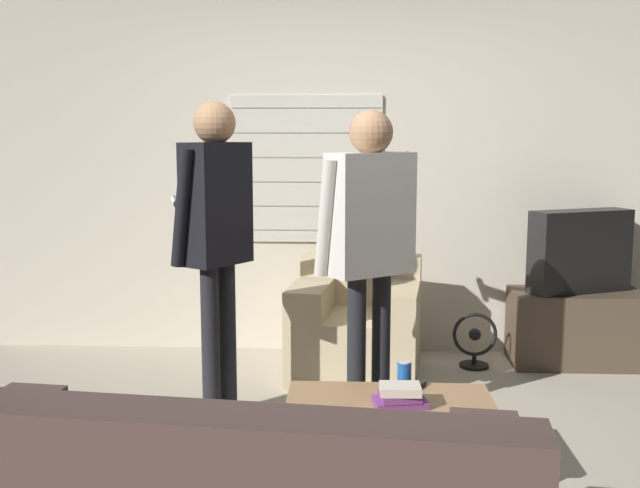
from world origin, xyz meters
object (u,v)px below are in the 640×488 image
(coffee_table, at_px, (390,410))
(person_left_standing, at_px, (215,221))
(armchair_beige, at_px, (356,327))
(person_right_standing, at_px, (369,228))
(book_stack, at_px, (400,396))
(soda_can, at_px, (404,375))
(spare_remote, at_px, (417,386))
(floor_fan, at_px, (475,342))
(tv, at_px, (580,251))

(coffee_table, height_order, person_left_standing, person_left_standing)
(armchair_beige, relative_size, person_right_standing, 0.53)
(book_stack, relative_size, soda_can, 2.00)
(armchair_beige, distance_m, spare_remote, 1.40)
(armchair_beige, relative_size, book_stack, 3.57)
(person_right_standing, height_order, soda_can, person_right_standing)
(book_stack, height_order, soda_can, soda_can)
(spare_remote, bearing_deg, person_right_standing, 144.27)
(armchair_beige, bearing_deg, floor_fan, -158.76)
(spare_remote, bearing_deg, armchair_beige, 131.05)
(person_left_standing, height_order, book_stack, person_left_standing)
(tv, bearing_deg, person_left_standing, 2.05)
(person_right_standing, distance_m, spare_remote, 0.87)
(coffee_table, bearing_deg, book_stack, -52.71)
(person_left_standing, relative_size, book_stack, 6.96)
(tv, xyz_separation_m, spare_remote, (-1.23, -1.68, -0.39))
(tv, relative_size, floor_fan, 1.95)
(soda_can, height_order, floor_fan, soda_can)
(armchair_beige, relative_size, tv, 1.21)
(person_left_standing, bearing_deg, coffee_table, -96.96)
(armchair_beige, distance_m, person_right_standing, 1.17)
(armchair_beige, bearing_deg, coffee_table, 102.59)
(coffee_table, distance_m, soda_can, 0.24)
(soda_can, bearing_deg, armchair_beige, 99.30)
(armchair_beige, height_order, spare_remote, armchair_beige)
(floor_fan, bearing_deg, person_right_standing, -124.63)
(armchair_beige, height_order, book_stack, armchair_beige)
(coffee_table, xyz_separation_m, spare_remote, (0.13, 0.18, 0.05))
(armchair_beige, relative_size, coffee_table, 0.96)
(coffee_table, bearing_deg, floor_fan, 69.37)
(armchair_beige, height_order, tv, tv)
(person_left_standing, bearing_deg, book_stack, -97.62)
(tv, bearing_deg, armchair_beige, -11.74)
(person_right_standing, distance_m, soda_can, 0.81)
(coffee_table, xyz_separation_m, floor_fan, (0.66, 1.76, -0.17))
(person_left_standing, bearing_deg, armchair_beige, -11.79)
(tv, bearing_deg, coffee_table, 30.44)
(tv, height_order, soda_can, tv)
(book_stack, bearing_deg, floor_fan, 71.09)
(armchair_beige, distance_m, coffee_table, 1.56)
(person_left_standing, relative_size, soda_can, 13.91)
(armchair_beige, relative_size, spare_remote, 6.76)
(person_right_standing, bearing_deg, soda_can, -106.01)
(book_stack, xyz_separation_m, spare_remote, (0.09, 0.24, -0.04))
(coffee_table, distance_m, tv, 2.35)
(person_left_standing, bearing_deg, person_right_standing, -64.28)
(armchair_beige, distance_m, book_stack, 1.62)
(soda_can, relative_size, floor_fan, 0.33)
(person_left_standing, distance_m, spare_remote, 1.41)
(armchair_beige, relative_size, person_left_standing, 0.51)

